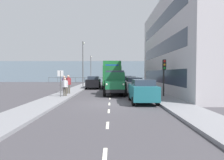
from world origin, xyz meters
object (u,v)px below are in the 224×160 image
truck_vintage_green (115,83)px  pedestrian_couple_a (64,82)px  lamp_post_promenade (83,60)px  car_maroon_kerbside_3 (126,81)px  traffic_light_near (164,70)px  pedestrian_couple_b (65,85)px  pedestrian_with_bag (68,83)px  car_teal_kerbside_near (142,91)px  car_silver_kerbside_1 (134,85)px  street_sign (61,79)px  car_black_oppositeside_0 (93,82)px  car_navy_kerbside_2 (129,83)px  lamp_post_far (91,66)px  lorry_cargo_green (112,74)px

truck_vintage_green → pedestrian_couple_a: (5.47, -1.76, -0.01)m
lamp_post_promenade → car_maroon_kerbside_3: bearing=-176.4°
traffic_light_near → pedestrian_couple_b: bearing=-1.2°
pedestrian_with_bag → car_teal_kerbside_near: bearing=143.4°
pedestrian_with_bag → pedestrian_couple_a: size_ratio=1.05×
car_silver_kerbside_1 → car_teal_kerbside_near: bearing=90.0°
lamp_post_promenade → truck_vintage_green: bearing=114.5°
street_sign → car_black_oppositeside_0: bearing=-99.8°
lamp_post_promenade → pedestrian_with_bag: bearing=90.8°
truck_vintage_green → car_navy_kerbside_2: size_ratio=1.38×
car_navy_kerbside_2 → car_maroon_kerbside_3: size_ratio=0.95×
car_silver_kerbside_1 → street_sign: street_sign is taller
car_silver_kerbside_1 → car_maroon_kerbside_3: 10.04m
lamp_post_promenade → lamp_post_far: bearing=-89.4°
car_black_oppositeside_0 → pedestrian_couple_b: (1.58, 9.61, 0.20)m
pedestrian_couple_a → pedestrian_with_bag: bearing=115.1°
car_silver_kerbside_1 → traffic_light_near: traffic_light_near is taller
lamp_post_promenade → street_sign: size_ratio=3.05×
car_silver_kerbside_1 → car_black_oppositeside_0: 8.27m
pedestrian_with_bag → lamp_post_far: (0.28, -22.49, 2.39)m
car_silver_kerbside_1 → pedestrian_with_bag: size_ratio=2.23×
pedestrian_couple_b → traffic_light_near: bearing=178.8°
car_black_oppositeside_0 → pedestrian_couple_b: bearing=80.7°
car_maroon_kerbside_3 → car_black_oppositeside_0: 5.86m
car_navy_kerbside_2 → car_maroon_kerbside_3: same height
street_sign → truck_vintage_green: bearing=-149.4°
car_maroon_kerbside_3 → lamp_post_far: 13.67m
truck_vintage_green → car_teal_kerbside_near: bearing=111.5°
car_navy_kerbside_2 → pedestrian_with_bag: size_ratio=2.24×
car_silver_kerbside_1 → lamp_post_far: size_ratio=0.70×
lorry_cargo_green → car_navy_kerbside_2: bearing=122.1°
car_navy_kerbside_2 → traffic_light_near: (-2.31, 7.98, 1.58)m
pedestrian_with_bag → car_black_oppositeside_0: bearing=-102.7°
car_maroon_kerbside_3 → street_sign: bearing=64.1°
pedestrian_couple_b → street_sign: street_sign is taller
car_silver_kerbside_1 → traffic_light_near: bearing=126.8°
traffic_light_near → lamp_post_far: 26.31m
lorry_cargo_green → pedestrian_couple_a: 9.18m
lorry_cargo_green → car_silver_kerbside_1: size_ratio=2.03×
pedestrian_couple_a → street_sign: street_sign is taller
car_silver_kerbside_1 → pedestrian_with_bag: pedestrian_with_bag is taller
car_teal_kerbside_near → pedestrian_couple_a: pedestrian_couple_a is taller
pedestrian_couple_b → lamp_post_promenade: 12.89m
car_teal_kerbside_near → pedestrian_with_bag: (6.55, -4.87, 0.33)m
car_navy_kerbside_2 → lamp_post_promenade: (6.71, -4.71, 3.31)m
car_black_oppositeside_0 → pedestrian_couple_b: 9.74m
truck_vintage_green → lamp_post_promenade: (4.74, -10.43, 3.03)m
lamp_post_far → traffic_light_near: bearing=110.4°
pedestrian_with_bag → lamp_post_far: 22.62m
street_sign → car_teal_kerbside_near: bearing=161.3°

